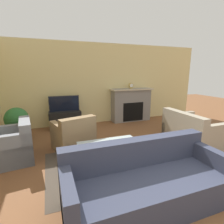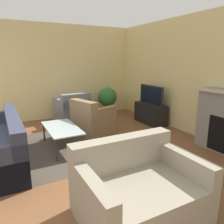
# 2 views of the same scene
# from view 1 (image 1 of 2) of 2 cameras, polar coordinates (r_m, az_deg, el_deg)

# --- Properties ---
(wall_back) EXTENTS (8.40, 0.06, 2.70)m
(wall_back) POSITION_cam_1_polar(r_m,az_deg,el_deg) (6.03, -7.17, 8.99)
(wall_back) COLOR beige
(wall_back) RESTS_ON ground_plane
(area_rug) EXTENTS (2.36, 1.78, 0.00)m
(area_rug) POSITION_cam_1_polar(r_m,az_deg,el_deg) (3.55, -0.75, -16.63)
(area_rug) COLOR #4C4238
(area_rug) RESTS_ON ground_plane
(fireplace) EXTENTS (1.53, 0.46, 1.18)m
(fireplace) POSITION_cam_1_polar(r_m,az_deg,el_deg) (6.39, 6.21, 2.59)
(fireplace) COLOR gray
(fireplace) RESTS_ON ground_plane
(tv_stand) EXTENTS (0.97, 0.41, 0.54)m
(tv_stand) POSITION_cam_1_polar(r_m,az_deg,el_deg) (5.75, -15.02, -2.45)
(tv_stand) COLOR black
(tv_stand) RESTS_ON ground_plane
(tv) EXTENTS (0.91, 0.06, 0.50)m
(tv) POSITION_cam_1_polar(r_m,az_deg,el_deg) (5.64, -15.32, 2.64)
(tv) COLOR #232328
(tv) RESTS_ON tv_stand
(couch_sectional) EXTENTS (2.20, 0.87, 0.82)m
(couch_sectional) POSITION_cam_1_polar(r_m,az_deg,el_deg) (2.57, 11.12, -21.96)
(couch_sectional) COLOR #33384C
(couch_sectional) RESTS_ON ground_plane
(couch_loveseat) EXTENTS (0.98, 1.33, 0.82)m
(couch_loveseat) POSITION_cam_1_polar(r_m,az_deg,el_deg) (4.81, 24.90, -6.04)
(couch_loveseat) COLOR #9E937F
(couch_loveseat) RESTS_ON ground_plane
(armchair_by_window) EXTENTS (0.91, 0.92, 0.82)m
(armchair_by_window) POSITION_cam_1_polar(r_m,az_deg,el_deg) (4.05, -29.83, -9.85)
(armchair_by_window) COLOR gray
(armchair_by_window) RESTS_ON ground_plane
(armchair_accent) EXTENTS (0.98, 0.97, 0.82)m
(armchair_accent) POSITION_cam_1_polar(r_m,az_deg,el_deg) (4.10, -12.37, -8.10)
(armchair_accent) COLOR #8C704C
(armchair_accent) RESTS_ON ground_plane
(coffee_table) EXTENTS (1.16, 0.58, 0.43)m
(coffee_table) POSITION_cam_1_polar(r_m,az_deg,el_deg) (3.39, -0.87, -10.82)
(coffee_table) COLOR #333338
(coffee_table) RESTS_ON ground_plane
(potted_plant) EXTENTS (0.57, 0.57, 0.88)m
(potted_plant) POSITION_cam_1_polar(r_m,az_deg,el_deg) (5.05, -28.67, -2.23)
(potted_plant) COLOR #47474C
(potted_plant) RESTS_ON ground_plane
(mantel_clock) EXTENTS (0.16, 0.07, 0.19)m
(mantel_clock) POSITION_cam_1_polar(r_m,az_deg,el_deg) (6.30, 6.24, 8.54)
(mantel_clock) COLOR #B79338
(mantel_clock) RESTS_ON fireplace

